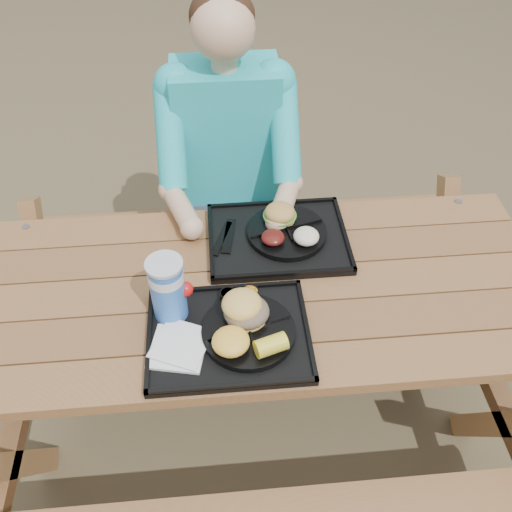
{
  "coord_description": "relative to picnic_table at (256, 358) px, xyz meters",
  "views": [
    {
      "loc": [
        -0.1,
        -1.16,
        2.04
      ],
      "look_at": [
        0.0,
        0.0,
        0.88
      ],
      "focal_mm": 40.0,
      "sensor_mm": 36.0,
      "label": 1
    }
  ],
  "objects": [
    {
      "name": "ground",
      "position": [
        0.0,
        0.0,
        -0.38
      ],
      "size": [
        60.0,
        60.0,
        0.0
      ],
      "primitive_type": "plane",
      "color": "#999999",
      "rests_on": "ground"
    },
    {
      "name": "picnic_table",
      "position": [
        0.0,
        0.0,
        0.0
      ],
      "size": [
        1.8,
        1.49,
        0.75
      ],
      "primitive_type": null,
      "color": "#999999",
      "rests_on": "ground"
    },
    {
      "name": "tray_near",
      "position": [
        -0.09,
        -0.19,
        0.39
      ],
      "size": [
        0.45,
        0.35,
        0.02
      ],
      "primitive_type": "cube",
      "color": "black",
      "rests_on": "picnic_table"
    },
    {
      "name": "tray_far",
      "position": [
        0.09,
        0.19,
        0.39
      ],
      "size": [
        0.45,
        0.35,
        0.02
      ],
      "primitive_type": "cube",
      "color": "black",
      "rests_on": "picnic_table"
    },
    {
      "name": "plate_near",
      "position": [
        -0.04,
        -0.19,
        0.41
      ],
      "size": [
        0.26,
        0.26,
        0.02
      ],
      "primitive_type": "cylinder",
      "color": "black",
      "rests_on": "tray_near"
    },
    {
      "name": "plate_far",
      "position": [
        0.12,
        0.2,
        0.41
      ],
      "size": [
        0.26,
        0.26,
        0.02
      ],
      "primitive_type": "cylinder",
      "color": "black",
      "rests_on": "tray_far"
    },
    {
      "name": "napkin_stack",
      "position": [
        -0.23,
        -0.23,
        0.4
      ],
      "size": [
        0.17,
        0.17,
        0.02
      ],
      "primitive_type": "cube",
      "rotation": [
        0.0,
        0.0,
        -0.21
      ],
      "color": "white",
      "rests_on": "tray_near"
    },
    {
      "name": "soda_cup",
      "position": [
        -0.25,
        -0.1,
        0.49
      ],
      "size": [
        0.1,
        0.1,
        0.19
      ],
      "primitive_type": "cylinder",
      "color": "blue",
      "rests_on": "tray_near"
    },
    {
      "name": "condiment_bbq",
      "position": [
        -0.09,
        -0.06,
        0.41
      ],
      "size": [
        0.05,
        0.05,
        0.03
      ],
      "primitive_type": "cylinder",
      "color": "black",
      "rests_on": "tray_near"
    },
    {
      "name": "condiment_mustard",
      "position": [
        -0.02,
        -0.06,
        0.41
      ],
      "size": [
        0.05,
        0.05,
        0.03
      ],
      "primitive_type": "cylinder",
      "color": "orange",
      "rests_on": "tray_near"
    },
    {
      "name": "sandwich",
      "position": [
        -0.04,
        -0.15,
        0.48
      ],
      "size": [
        0.12,
        0.12,
        0.12
      ],
      "primitive_type": null,
      "color": "#F0BA54",
      "rests_on": "plate_near"
    },
    {
      "name": "mac_cheese",
      "position": [
        -0.09,
        -0.25,
        0.44
      ],
      "size": [
        0.1,
        0.1,
        0.05
      ],
      "primitive_type": "ellipsoid",
      "color": "yellow",
      "rests_on": "plate_near"
    },
    {
      "name": "corn_cob",
      "position": [
        0.02,
        -0.27,
        0.44
      ],
      "size": [
        0.11,
        0.11,
        0.05
      ],
      "primitive_type": null,
      "rotation": [
        0.0,
        0.0,
        0.31
      ],
      "color": "yellow",
      "rests_on": "plate_near"
    },
    {
      "name": "cutlery_far",
      "position": [
        -0.07,
        0.21,
        0.4
      ],
      "size": [
        0.06,
        0.17,
        0.01
      ],
      "primitive_type": "cube",
      "rotation": [
        0.0,
        0.0,
        -0.18
      ],
      "color": "black",
      "rests_on": "tray_far"
    },
    {
      "name": "burger",
      "position": [
        0.1,
        0.25,
        0.46
      ],
      "size": [
        0.1,
        0.1,
        0.09
      ],
      "primitive_type": null,
      "color": "#BF8E43",
      "rests_on": "plate_far"
    },
    {
      "name": "baked_beans",
      "position": [
        0.07,
        0.15,
        0.43
      ],
      "size": [
        0.08,
        0.08,
        0.03
      ],
      "primitive_type": "ellipsoid",
      "color": "#571511",
      "rests_on": "plate_far"
    },
    {
      "name": "potato_salad",
      "position": [
        0.17,
        0.14,
        0.44
      ],
      "size": [
        0.08,
        0.08,
        0.05
      ],
      "primitive_type": "ellipsoid",
      "color": "#EBE7C7",
      "rests_on": "plate_far"
    },
    {
      "name": "diner",
      "position": [
        -0.05,
        0.65,
        0.27
      ],
      "size": [
        0.48,
        0.84,
        1.28
      ],
      "primitive_type": null,
      "color": "#1CA1C7",
      "rests_on": "ground"
    }
  ]
}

